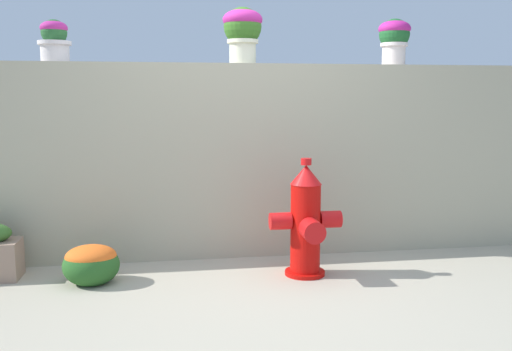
# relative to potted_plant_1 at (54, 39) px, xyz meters

# --- Properties ---
(ground_plane) EXTENTS (24.00, 24.00, 0.00)m
(ground_plane) POSITION_rel_potted_plant_1_xyz_m (1.46, -1.16, -1.81)
(ground_plane) COLOR #A59D88
(stone_wall) EXTENTS (6.56, 0.37, 1.63)m
(stone_wall) POSITION_rel_potted_plant_1_xyz_m (1.46, 0.02, -0.99)
(stone_wall) COLOR #AAA288
(stone_wall) RESTS_ON ground
(potted_plant_1) EXTENTS (0.26, 0.26, 0.33)m
(potted_plant_1) POSITION_rel_potted_plant_1_xyz_m (0.00, 0.00, 0.00)
(potted_plant_1) COLOR silver
(potted_plant_1) RESTS_ON stone_wall
(potted_plant_2) EXTENTS (0.33, 0.33, 0.46)m
(potted_plant_2) POSITION_rel_potted_plant_1_xyz_m (1.51, -0.01, 0.10)
(potted_plant_2) COLOR beige
(potted_plant_2) RESTS_ON stone_wall
(potted_plant_3) EXTENTS (0.28, 0.28, 0.41)m
(potted_plant_3) POSITION_rel_potted_plant_1_xyz_m (2.87, 0.06, 0.07)
(potted_plant_3) COLOR silver
(potted_plant_3) RESTS_ON stone_wall
(fire_hydrant) EXTENTS (0.55, 0.44, 0.90)m
(fire_hydrant) POSITION_rel_potted_plant_1_xyz_m (1.89, -0.71, -1.40)
(fire_hydrant) COLOR #C20B07
(fire_hydrant) RESTS_ON ground
(flower_bush_left) EXTENTS (0.41, 0.37, 0.30)m
(flower_bush_left) POSITION_rel_potted_plant_1_xyz_m (0.30, -0.65, -1.65)
(flower_bush_left) COLOR #275922
(flower_bush_left) RESTS_ON ground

